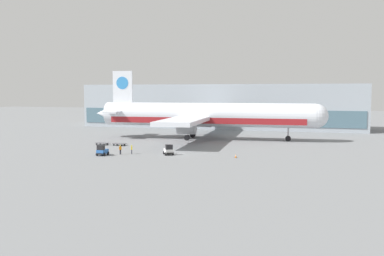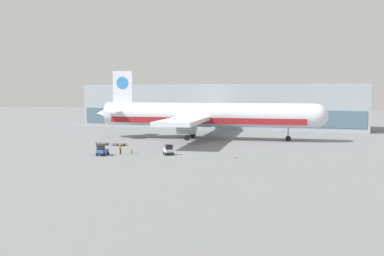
{
  "view_description": "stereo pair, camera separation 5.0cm",
  "coord_description": "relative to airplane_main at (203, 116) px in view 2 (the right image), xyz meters",
  "views": [
    {
      "loc": [
        25.87,
        -75.55,
        11.9
      ],
      "look_at": [
        -0.26,
        11.75,
        4.0
      ],
      "focal_mm": 40.0,
      "sensor_mm": 36.0,
      "label": 1
    },
    {
      "loc": [
        25.92,
        -75.54,
        11.9
      ],
      "look_at": [
        -0.26,
        11.75,
        4.0
      ],
      "focal_mm": 40.0,
      "sensor_mm": 36.0,
      "label": 2
    }
  ],
  "objects": [
    {
      "name": "baggage_dolly_lead",
      "position": [
        -18.49,
        -17.32,
        -5.45
      ],
      "size": [
        3.77,
        1.87,
        0.48
      ],
      "rotation": [
        0.0,
        0.0,
        -0.14
      ],
      "color": "#56565B",
      "rests_on": "ground_plane"
    },
    {
      "name": "baggage_tug_foreground",
      "position": [
        -10.91,
        -31.3,
        -4.96
      ],
      "size": [
        1.67,
        2.48,
        2.0
      ],
      "rotation": [
        0.0,
        0.0,
        -1.56
      ],
      "color": "#2D66B7",
      "rests_on": "ground_plane"
    },
    {
      "name": "traffic_cone_near",
      "position": [
        13.35,
        -26.93,
        -5.51
      ],
      "size": [
        0.4,
        0.4,
        0.67
      ],
      "color": "black",
      "rests_on": "ground_plane"
    },
    {
      "name": "baggage_dolly_second",
      "position": [
        -14.32,
        -17.32,
        -5.45
      ],
      "size": [
        3.77,
        1.87,
        0.48
      ],
      "rotation": [
        0.0,
        0.0,
        -0.14
      ],
      "color": "#56565B",
      "rests_on": "ground_plane"
    },
    {
      "name": "baggage_tug_mid",
      "position": [
        0.64,
        -27.06,
        -4.96
      ],
      "size": [
        2.55,
        2.82,
        2.0
      ],
      "rotation": [
        0.0,
        0.0,
        -1.02
      ],
      "color": "silver",
      "rests_on": "ground_plane"
    },
    {
      "name": "ground_plane",
      "position": [
        1.66,
        -26.05,
        -5.84
      ],
      "size": [
        400.0,
        400.0,
        0.0
      ],
      "primitive_type": "plane",
      "color": "slate"
    },
    {
      "name": "ground_crew_far",
      "position": [
        -8.27,
        -29.07,
        -4.79
      ],
      "size": [
        0.34,
        0.53,
        1.78
      ],
      "rotation": [
        0.0,
        0.0,
        4.33
      ],
      "color": "black",
      "rests_on": "ground_plane"
    },
    {
      "name": "terminal_building",
      "position": [
        -3.81,
        35.3,
        1.15
      ],
      "size": [
        90.0,
        18.2,
        14.0
      ],
      "color": "#9EA8B2",
      "rests_on": "ground_plane"
    },
    {
      "name": "airplane_main",
      "position": [
        0.0,
        0.0,
        0.0
      ],
      "size": [
        58.09,
        48.43,
        17.0
      ],
      "rotation": [
        0.0,
        0.0,
        0.07
      ],
      "color": "silver",
      "rests_on": "ground_plane"
    },
    {
      "name": "ground_crew_near",
      "position": [
        -6.42,
        -28.03,
        -4.83
      ],
      "size": [
        0.34,
        0.54,
        1.72
      ],
      "rotation": [
        0.0,
        0.0,
        1.94
      ],
      "color": "black",
      "rests_on": "ground_plane"
    }
  ]
}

